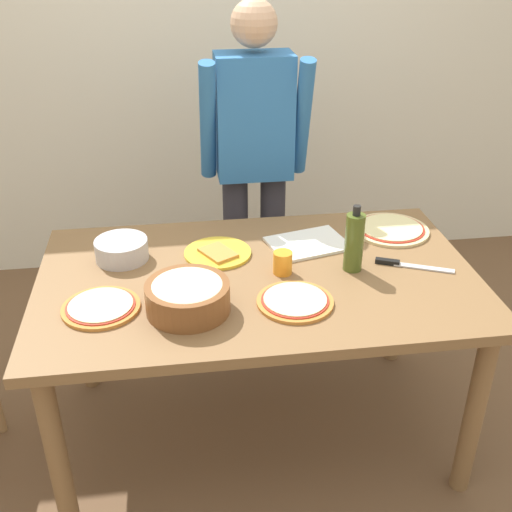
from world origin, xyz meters
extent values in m
plane|color=brown|center=(0.00, 0.00, 0.00)|extent=(8.00, 8.00, 0.00)
cube|color=silver|center=(0.00, 1.60, 1.30)|extent=(5.60, 0.10, 2.60)
cube|color=brown|center=(0.00, 0.00, 0.74)|extent=(1.60, 0.96, 0.04)
cylinder|color=brown|center=(-0.72, -0.40, 0.36)|extent=(0.07, 0.07, 0.72)
cylinder|color=brown|center=(0.72, -0.40, 0.36)|extent=(0.07, 0.07, 0.72)
cylinder|color=brown|center=(-0.72, 0.40, 0.36)|extent=(0.07, 0.07, 0.72)
cylinder|color=brown|center=(0.72, 0.40, 0.36)|extent=(0.07, 0.07, 0.72)
cylinder|color=#2D2D38|center=(0.00, 0.76, 0.42)|extent=(0.12, 0.12, 0.85)
cylinder|color=#2D2D38|center=(0.18, 0.76, 0.42)|extent=(0.12, 0.12, 0.85)
cube|color=#2D6BAD|center=(0.09, 0.76, 1.12)|extent=(0.34, 0.20, 0.55)
cylinder|color=#2D6BAD|center=(-0.12, 0.71, 1.12)|extent=(0.07, 0.21, 0.55)
cylinder|color=#2D6BAD|center=(0.30, 0.71, 1.12)|extent=(0.07, 0.21, 0.55)
sphere|color=tan|center=(0.09, 0.76, 1.52)|extent=(0.20, 0.20, 0.20)
cylinder|color=beige|center=(0.60, 0.28, 0.77)|extent=(0.31, 0.31, 0.01)
cylinder|color=#B22D1E|center=(0.60, 0.28, 0.77)|extent=(0.28, 0.28, 0.00)
cylinder|color=beige|center=(0.60, 0.28, 0.78)|extent=(0.26, 0.26, 0.00)
cylinder|color=#C67A33|center=(-0.55, -0.15, 0.77)|extent=(0.26, 0.26, 0.01)
cylinder|color=#B22D1E|center=(-0.55, -0.15, 0.77)|extent=(0.23, 0.23, 0.00)
cylinder|color=beige|center=(-0.55, -0.15, 0.78)|extent=(0.21, 0.21, 0.00)
cylinder|color=#C67A33|center=(0.10, -0.21, 0.77)|extent=(0.26, 0.26, 0.01)
cylinder|color=#B22D1E|center=(0.10, -0.21, 0.77)|extent=(0.23, 0.23, 0.00)
cylinder|color=beige|center=(0.10, -0.21, 0.78)|extent=(0.21, 0.21, 0.00)
cylinder|color=gold|center=(-0.13, 0.17, 0.77)|extent=(0.26, 0.26, 0.01)
cube|color=#CC8438|center=(-0.13, 0.15, 0.78)|extent=(0.16, 0.17, 0.01)
cylinder|color=brown|center=(-0.26, -0.20, 0.81)|extent=(0.28, 0.28, 0.10)
ellipsoid|color=beige|center=(-0.26, -0.20, 0.85)|extent=(0.25, 0.25, 0.05)
cylinder|color=#B7B7BC|center=(-0.50, 0.19, 0.80)|extent=(0.20, 0.20, 0.08)
cylinder|color=#47561E|center=(0.35, -0.01, 0.87)|extent=(0.07, 0.07, 0.22)
cylinder|color=black|center=(0.35, -0.01, 1.00)|extent=(0.03, 0.03, 0.04)
cylinder|color=orange|center=(0.09, 0.00, 0.80)|extent=(0.07, 0.07, 0.08)
cube|color=white|center=(0.23, 0.20, 0.77)|extent=(0.34, 0.29, 0.01)
cube|color=silver|center=(0.62, -0.04, 0.76)|extent=(0.21, 0.11, 0.01)
cube|color=black|center=(0.49, 0.01, 0.77)|extent=(0.09, 0.06, 0.02)
camera|label=1|loc=(-0.28, -1.94, 1.91)|focal=43.65mm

